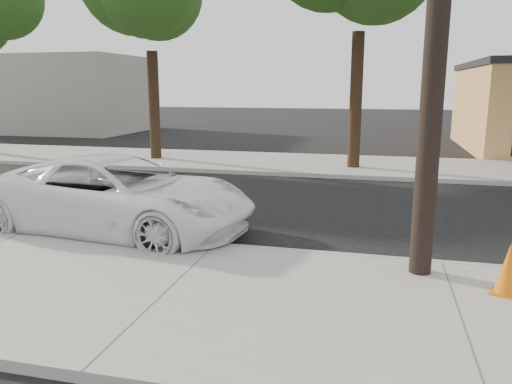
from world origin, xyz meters
TOP-DOWN VIEW (x-y plane):
  - ground at (0.00, 0.00)m, footprint 120.00×120.00m
  - near_sidewalk at (0.00, -4.30)m, footprint 90.00×4.40m
  - far_sidewalk at (0.00, 8.50)m, footprint 90.00×5.00m
  - curb_near at (0.00, -2.10)m, footprint 90.00×0.12m
  - building_far at (-20.00, 20.00)m, footprint 14.00×8.00m
  - tree_b at (-5.81, 8.06)m, footprint 4.34×4.20m
  - police_cruiser at (-2.39, -1.37)m, footprint 6.07×3.29m
  - traffic_cone at (4.73, -3.29)m, footprint 0.50×0.50m

SIDE VIEW (x-z plane):
  - ground at x=0.00m, z-range 0.00..0.00m
  - near_sidewalk at x=0.00m, z-range 0.00..0.15m
  - far_sidewalk at x=0.00m, z-range 0.00..0.15m
  - curb_near at x=0.00m, z-range -0.01..0.15m
  - traffic_cone at x=4.73m, z-range 0.14..0.89m
  - police_cruiser at x=-2.39m, z-range 0.00..1.62m
  - building_far at x=-20.00m, z-range 0.00..5.00m
  - tree_b at x=-5.81m, z-range 1.93..10.38m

